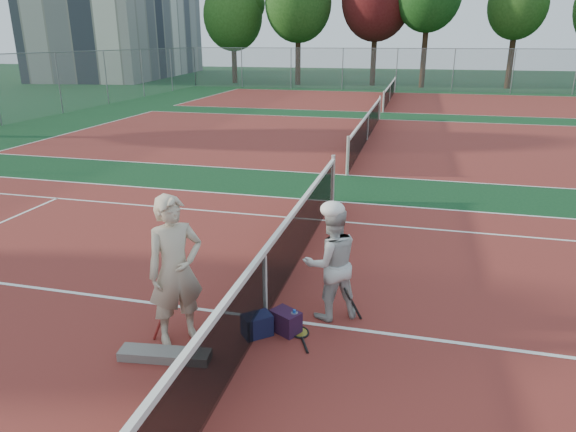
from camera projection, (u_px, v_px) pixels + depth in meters
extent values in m
plane|color=#0E361A|center=(265.00, 318.00, 6.97)|extent=(130.00, 130.00, 0.00)
cube|color=maroon|center=(265.00, 318.00, 6.96)|extent=(23.77, 10.97, 0.01)
cube|color=maroon|center=(367.00, 140.00, 19.34)|extent=(23.77, 10.97, 0.01)
cube|color=maroon|center=(389.00, 101.00, 31.72)|extent=(23.77, 10.97, 0.01)
imported|color=beige|center=(175.00, 271.00, 6.18)|extent=(0.81, 0.81, 1.89)
imported|color=silver|center=(331.00, 263.00, 6.78)|extent=(0.96, 0.90, 1.57)
cube|color=black|center=(257.00, 325.00, 6.53)|extent=(0.44, 0.42, 0.29)
cube|color=#28102B|center=(286.00, 322.00, 6.60)|extent=(0.44, 0.40, 0.29)
cube|color=slate|center=(165.00, 355.00, 6.05)|extent=(1.11, 0.39, 0.11)
cylinder|color=silver|center=(294.00, 323.00, 6.56)|extent=(0.09, 0.09, 0.30)
cylinder|color=#382314|center=(234.00, 57.00, 44.41)|extent=(0.44, 0.44, 4.40)
ellipsoid|color=#214B15|center=(233.00, 16.00, 43.33)|extent=(5.00, 5.00, 5.74)
cylinder|color=#382314|center=(298.00, 53.00, 42.39)|extent=(0.44, 0.44, 5.11)
ellipsoid|color=#1A4614|center=(298.00, 3.00, 41.14)|extent=(5.36, 5.36, 6.17)
cylinder|color=#382314|center=(374.00, 52.00, 41.70)|extent=(0.44, 0.44, 5.26)
ellipsoid|color=#480F11|center=(377.00, 0.00, 40.42)|extent=(5.53, 5.53, 6.35)
cylinder|color=#382314|center=(424.00, 51.00, 39.84)|extent=(0.44, 0.44, 5.52)
cylinder|color=#382314|center=(511.00, 56.00, 39.17)|extent=(0.44, 0.44, 4.82)
ellipsoid|color=#1D4513|center=(518.00, 5.00, 37.99)|extent=(4.32, 4.32, 4.97)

